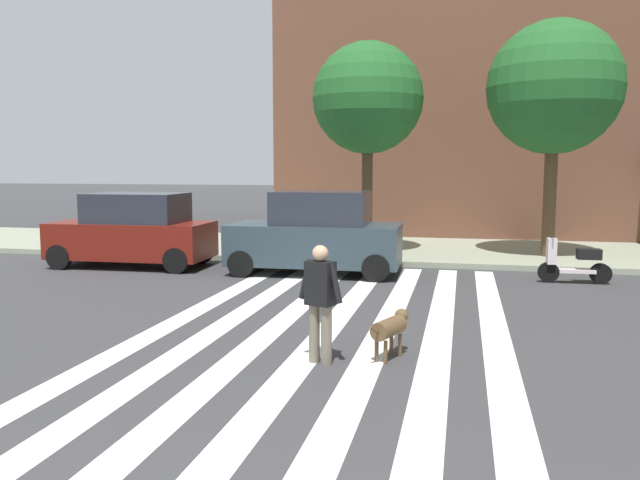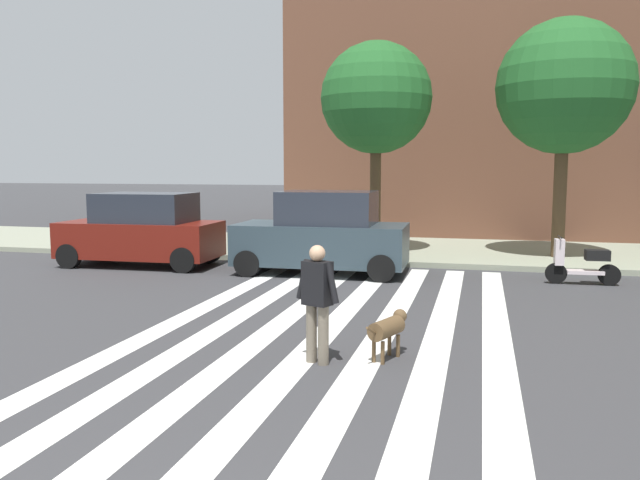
% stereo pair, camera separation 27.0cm
% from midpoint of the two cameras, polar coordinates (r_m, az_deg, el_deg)
% --- Properties ---
extents(ground_plane, '(160.00, 160.00, 0.00)m').
position_cam_midpoint_polar(ground_plane, '(10.12, 1.75, -8.80)').
color(ground_plane, '#353538').
extents(sidewalk_far, '(80.00, 6.00, 0.15)m').
position_cam_midpoint_polar(sidewalk_far, '(20.13, 7.37, -0.90)').
color(sidewalk_far, gray).
rests_on(sidewalk_far, ground_plane).
extents(crosswalk_stripes, '(5.85, 14.00, 0.01)m').
position_cam_midpoint_polar(crosswalk_stripes, '(10.20, -0.53, -8.65)').
color(crosswalk_stripes, silver).
rests_on(crosswalk_stripes, ground_plane).
extents(parked_car_near_curb, '(4.30, 2.04, 1.99)m').
position_cam_midpoint_polar(parked_car_near_curb, '(17.80, -16.91, 0.77)').
color(parked_car_near_curb, maroon).
rests_on(parked_car_near_curb, ground_plane).
extents(parked_car_behind_first, '(4.31, 2.09, 2.08)m').
position_cam_midpoint_polar(parked_car_behind_first, '(15.91, -0.79, 0.49)').
color(parked_car_behind_first, '#2A3941').
rests_on(parked_car_behind_first, ground_plane).
extents(parked_scooter, '(1.63, 0.50, 1.11)m').
position_cam_midpoint_polar(parked_scooter, '(15.72, 21.53, -1.93)').
color(parked_scooter, black).
rests_on(parked_scooter, ground_plane).
extents(street_tree_nearest, '(3.24, 3.24, 6.16)m').
position_cam_midpoint_polar(street_tree_nearest, '(18.93, 3.93, 12.56)').
color(street_tree_nearest, '#4C3823').
rests_on(street_tree_nearest, sidewalk_far).
extents(street_tree_middle, '(3.70, 3.70, 6.58)m').
position_cam_midpoint_polar(street_tree_middle, '(19.15, 19.98, 12.72)').
color(street_tree_middle, '#4C3823').
rests_on(street_tree_middle, sidewalk_far).
extents(pedestrian_dog_walker, '(0.69, 0.36, 1.64)m').
position_cam_midpoint_polar(pedestrian_dog_walker, '(8.62, -0.87, -5.18)').
color(pedestrian_dog_walker, '#6B6051').
rests_on(pedestrian_dog_walker, ground_plane).
extents(dog_on_leash, '(0.51, 0.98, 0.65)m').
position_cam_midpoint_polar(dog_on_leash, '(9.00, 5.52, -7.85)').
color(dog_on_leash, brown).
rests_on(dog_on_leash, ground_plane).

